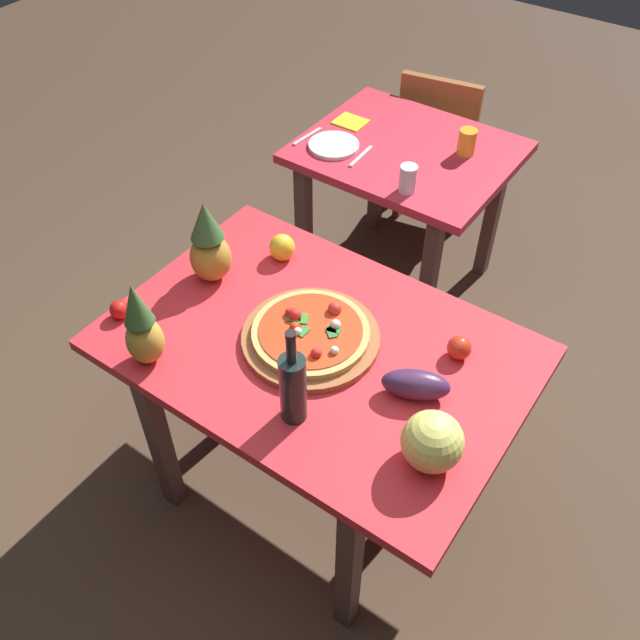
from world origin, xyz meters
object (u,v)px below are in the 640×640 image
at_px(dining_chair, 440,138).
at_px(drinking_glass_water, 408,179).
at_px(melon, 432,442).
at_px(tomato_by_bottle, 119,310).
at_px(background_table, 405,173).
at_px(wine_bottle, 293,387).
at_px(display_table, 317,363).
at_px(bell_pepper, 282,248).
at_px(tomato_near_board, 459,348).
at_px(eggplant, 415,385).
at_px(pizza, 311,331).
at_px(pizza_board, 311,338).
at_px(knife_utensil, 361,156).
at_px(napkin_folded, 351,122).
at_px(drinking_glass_juice, 467,142).
at_px(pineapple_left, 142,328).
at_px(dinner_plate, 334,145).
at_px(fork_utensil, 307,136).
at_px(pineapple_right, 209,246).

height_order(dining_chair, drinking_glass_water, drinking_glass_water).
relative_size(melon, tomato_by_bottle, 2.63).
bearing_deg(background_table, wine_bottle, -72.58).
relative_size(display_table, background_table, 1.46).
xyz_separation_m(bell_pepper, tomato_by_bottle, (-0.25, -0.54, -0.01)).
relative_size(dining_chair, tomato_near_board, 11.31).
distance_m(bell_pepper, drinking_glass_water, 0.63).
height_order(display_table, eggplant, eggplant).
bearing_deg(pizza, background_table, 105.29).
xyz_separation_m(pizza_board, knife_utensil, (-0.44, 0.98, -0.01)).
relative_size(tomato_by_bottle, napkin_folded, 0.46).
relative_size(dining_chair, pizza, 2.30).
distance_m(bell_pepper, drinking_glass_juice, 1.02).
distance_m(pizza, pineapple_left, 0.51).
distance_m(dining_chair, napkin_folded, 0.66).
relative_size(pizza_board, tomato_by_bottle, 6.83).
relative_size(dining_chair, drinking_glass_water, 7.61).
distance_m(background_table, dining_chair, 0.63).
relative_size(dining_chair, knife_utensil, 4.72).
xyz_separation_m(pizza, dinner_plate, (-0.58, 0.98, -0.03)).
distance_m(pizza_board, knife_utensil, 1.08).
xyz_separation_m(melon, tomato_near_board, (-0.11, 0.38, -0.05)).
relative_size(background_table, pineapple_left, 2.92).
relative_size(tomato_by_bottle, drinking_glass_juice, 0.58).
bearing_deg(pineapple_left, background_table, 88.36).
distance_m(display_table, melon, 0.55).
bearing_deg(tomato_by_bottle, display_table, 24.40).
distance_m(eggplant, knife_utensil, 1.28).
height_order(pineapple_left, drinking_glass_water, pineapple_left).
bearing_deg(pizza, napkin_folded, 118.00).
relative_size(pizza, eggplant, 1.85).
xyz_separation_m(background_table, pizza_board, (0.32, -1.16, 0.14)).
distance_m(tomato_near_board, fork_utensil, 1.37).
xyz_separation_m(wine_bottle, fork_utensil, (-0.85, 1.24, -0.12)).
bearing_deg(drinking_glass_water, pineapple_left, -99.18).
height_order(eggplant, tomato_by_bottle, eggplant).
relative_size(pizza_board, tomato_near_board, 5.79).
relative_size(dining_chair, bell_pepper, 8.52).
xyz_separation_m(pineapple_right, drinking_glass_water, (0.29, 0.83, -0.08)).
height_order(tomato_by_bottle, drinking_glass_water, drinking_glass_water).
distance_m(pizza_board, pineapple_left, 0.51).
xyz_separation_m(dining_chair, pizza_board, (0.44, -1.76, 0.30)).
relative_size(pineapple_left, pineapple_right, 0.99).
height_order(pineapple_left, pineapple_right, pineapple_right).
relative_size(dining_chair, wine_bottle, 2.51).
relative_size(background_table, dinner_plate, 4.04).
height_order(pineapple_left, melon, pineapple_left).
height_order(pineapple_right, knife_utensil, pineapple_right).
distance_m(wine_bottle, napkin_folded, 1.65).
xyz_separation_m(tomato_near_board, fork_utensil, (-1.13, 0.78, -0.03)).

